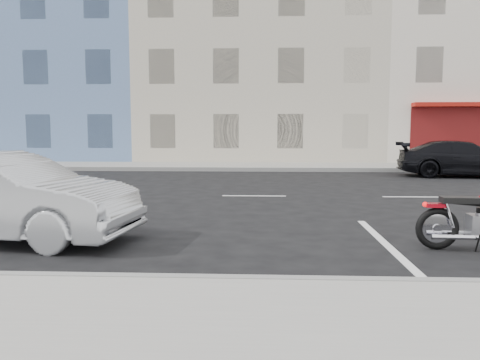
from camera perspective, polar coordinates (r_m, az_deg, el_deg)
The scene contains 7 objects.
ground at distance 11.91m, azimuth 11.40°, elevation -1.99°, with size 120.00×120.00×0.00m, color black.
sidewalk_far at distance 20.66m, azimuth -6.20°, elevation 1.69°, with size 80.00×3.40×0.15m, color gray.
curb_far at distance 18.99m, azimuth -6.99°, elevation 1.31°, with size 80.00×0.12×0.16m, color gray.
bldg_blue at distance 30.88m, azimuth -21.32°, elevation 14.73°, with size 12.00×12.00×13.00m, color #5B79A8.
bldg_cream at distance 28.25m, azimuth 2.36°, elevation 14.44°, with size 12.00×12.00×11.50m, color #BEB59F.
sedan_silver at distance 7.81m, azimuth -27.05°, elevation -1.83°, with size 1.40×4.03×1.33m, color #B0B3B8.
car_far at distance 18.33m, azimuth 25.47°, elevation 2.34°, with size 1.79×4.40×1.28m, color black.
Camera 1 is at (-1.80, -11.65, 1.65)m, focal length 35.00 mm.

